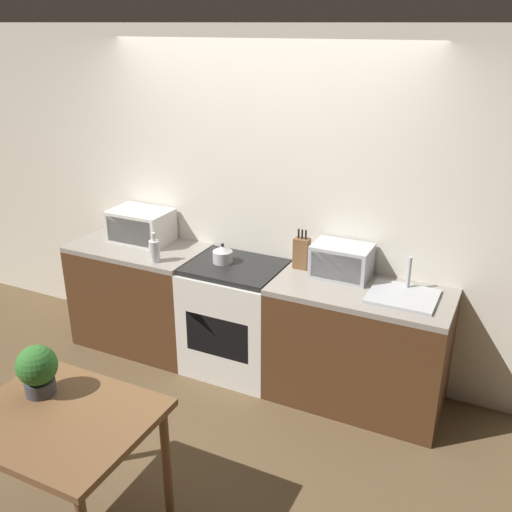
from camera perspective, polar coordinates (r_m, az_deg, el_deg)
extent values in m
plane|color=brown|center=(4.11, -6.88, -17.14)|extent=(16.00, 16.00, 0.00)
cube|color=silver|center=(4.43, 0.76, 5.26)|extent=(10.00, 0.06, 2.60)
cube|color=#4C2D19|center=(4.97, -11.37, -4.05)|extent=(1.09, 0.62, 0.86)
cube|color=gray|center=(4.79, -11.78, 0.78)|extent=(1.09, 0.62, 0.04)
cube|color=#4C2D19|center=(4.21, 10.09, -9.09)|extent=(1.24, 0.62, 0.86)
cube|color=gray|center=(4.00, 10.52, -3.57)|extent=(1.24, 0.62, 0.04)
cube|color=silver|center=(4.52, -2.02, -6.37)|extent=(0.73, 0.62, 0.86)
cube|color=black|center=(4.32, -2.10, -1.14)|extent=(0.70, 0.57, 0.04)
cube|color=black|center=(4.29, -3.92, -8.08)|extent=(0.52, 0.02, 0.32)
cylinder|color=#B7B7BC|center=(4.35, -3.35, -0.07)|extent=(0.15, 0.15, 0.09)
cone|color=#B7B7BC|center=(4.32, -3.37, 0.75)|extent=(0.14, 0.14, 0.04)
sphere|color=black|center=(4.31, -3.38, 1.11)|extent=(0.03, 0.03, 0.03)
cube|color=silver|center=(4.84, -11.42, 3.00)|extent=(0.49, 0.34, 0.27)
cube|color=black|center=(4.72, -12.61, 2.39)|extent=(0.43, 0.01, 0.21)
cylinder|color=silver|center=(4.41, -10.11, 0.47)|extent=(0.08, 0.08, 0.17)
cylinder|color=silver|center=(4.37, -10.21, 1.89)|extent=(0.03, 0.03, 0.07)
cube|color=brown|center=(4.23, 4.58, 0.26)|extent=(0.11, 0.08, 0.23)
cylinder|color=black|center=(4.19, 4.28, 2.25)|extent=(0.01, 0.01, 0.07)
cylinder|color=black|center=(4.18, 4.64, 2.19)|extent=(0.01, 0.01, 0.07)
cylinder|color=black|center=(4.17, 5.00, 2.13)|extent=(0.01, 0.01, 0.07)
cube|color=#ADAFB5|center=(4.12, 8.56, -0.48)|extent=(0.41, 0.28, 0.24)
cube|color=black|center=(4.01, 7.98, -1.14)|extent=(0.36, 0.01, 0.19)
cube|color=#ADAFB5|center=(3.93, 14.46, -3.90)|extent=(0.45, 0.39, 0.02)
cylinder|color=#ADAFB5|center=(4.00, 15.04, -1.58)|extent=(0.03, 0.03, 0.22)
cube|color=brown|center=(3.14, -19.04, -15.14)|extent=(0.92, 0.75, 0.04)
cylinder|color=brown|center=(3.78, -19.41, -15.37)|extent=(0.05, 0.05, 0.73)
cylinder|color=brown|center=(3.35, -8.94, -19.80)|extent=(0.05, 0.05, 0.73)
cylinder|color=#424247|center=(3.31, -20.76, -12.09)|extent=(0.16, 0.16, 0.08)
sphere|color=#2D6B28|center=(3.24, -21.08, -10.16)|extent=(0.21, 0.21, 0.21)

